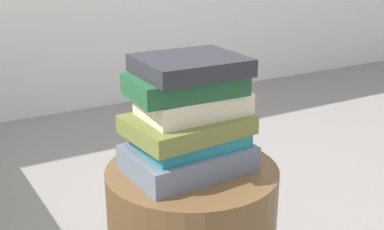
{
  "coord_description": "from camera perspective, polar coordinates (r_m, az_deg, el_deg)",
  "views": [
    {
      "loc": [
        -0.56,
        -0.98,
        0.99
      ],
      "look_at": [
        0.0,
        0.0,
        0.6
      ],
      "focal_mm": 46.02,
      "sensor_mm": 36.0,
      "label": 1
    }
  ],
  "objects": [
    {
      "name": "book_slate",
      "position": [
        1.23,
        -0.52,
        -4.96
      ],
      "size": [
        0.3,
        0.22,
        0.06
      ],
      "primitive_type": "cube",
      "rotation": [
        0.0,
        0.0,
        0.05
      ],
      "color": "slate",
      "rests_on": "side_table"
    },
    {
      "name": "book_teal",
      "position": [
        1.21,
        -0.23,
        -2.88
      ],
      "size": [
        0.25,
        0.19,
        0.03
      ],
      "primitive_type": "cube",
      "rotation": [
        0.0,
        0.0,
        0.03
      ],
      "color": "#1E727F",
      "rests_on": "book_slate"
    },
    {
      "name": "book_olive",
      "position": [
        1.2,
        -0.56,
        -1.12
      ],
      "size": [
        0.3,
        0.23,
        0.05
      ],
      "primitive_type": "cube",
      "rotation": [
        0.0,
        0.0,
        0.08
      ],
      "color": "olive",
      "rests_on": "book_teal"
    },
    {
      "name": "book_cream",
      "position": [
        1.2,
        0.16,
        1.32
      ],
      "size": [
        0.25,
        0.17,
        0.05
      ],
      "primitive_type": "cube",
      "rotation": [
        0.0,
        0.0,
        0.01
      ],
      "color": "beige",
      "rests_on": "book_olive"
    },
    {
      "name": "book_forest",
      "position": [
        1.17,
        -0.78,
        3.58
      ],
      "size": [
        0.27,
        0.18,
        0.05
      ],
      "primitive_type": "cube",
      "rotation": [
        0.0,
        0.0,
        -0.04
      ],
      "color": "#1E512D",
      "rests_on": "book_cream"
    },
    {
      "name": "book_charcoal",
      "position": [
        1.16,
        -0.17,
        5.8
      ],
      "size": [
        0.25,
        0.21,
        0.04
      ],
      "primitive_type": "cube",
      "rotation": [
        0.0,
        0.0,
        -0.02
      ],
      "color": "#28282D",
      "rests_on": "book_forest"
    }
  ]
}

